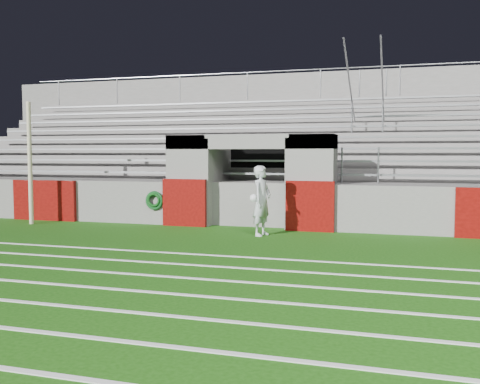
% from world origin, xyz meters
% --- Properties ---
extents(ground, '(90.00, 90.00, 0.00)m').
position_xyz_m(ground, '(0.00, 0.00, 0.00)').
color(ground, '#184C0C').
rests_on(ground, ground).
extents(field_post, '(0.13, 0.13, 3.58)m').
position_xyz_m(field_post, '(-6.33, 2.10, 1.79)').
color(field_post, beige).
rests_on(field_post, ground).
extents(field_markings, '(28.00, 8.09, 0.01)m').
position_xyz_m(field_markings, '(0.00, -5.00, 0.01)').
color(field_markings, white).
rests_on(field_markings, ground).
extents(stadium_structure, '(26.00, 8.48, 5.42)m').
position_xyz_m(stadium_structure, '(0.00, 7.97, 1.49)').
color(stadium_structure, slate).
rests_on(stadium_structure, ground).
extents(goalkeeper_with_ball, '(0.56, 0.73, 1.77)m').
position_xyz_m(goalkeeper_with_ball, '(0.75, 1.86, 0.89)').
color(goalkeeper_with_ball, silver).
rests_on(goalkeeper_with_ball, ground).
extents(hose_coil, '(0.56, 0.14, 0.56)m').
position_xyz_m(hose_coil, '(-2.75, 2.93, 0.72)').
color(hose_coil, '#0D4518').
rests_on(hose_coil, ground).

